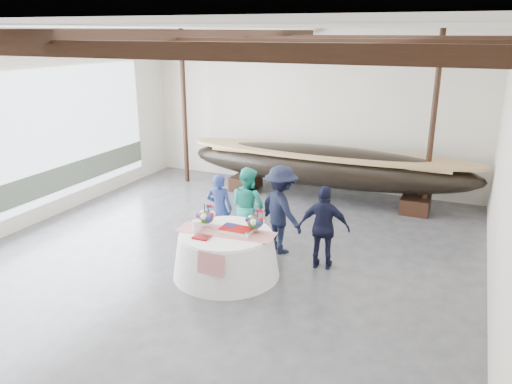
% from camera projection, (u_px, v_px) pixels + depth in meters
% --- Properties ---
extents(floor, '(10.00, 12.00, 0.01)m').
position_uv_depth(floor, '(213.00, 265.00, 9.90)').
color(floor, '#3D3D42').
rests_on(floor, ground).
extents(wall_back, '(10.00, 0.02, 4.50)m').
position_uv_depth(wall_back, '(309.00, 110.00, 14.43)').
color(wall_back, silver).
rests_on(wall_back, ground).
extents(wall_left, '(0.02, 12.00, 4.50)m').
position_uv_depth(wall_left, '(12.00, 134.00, 11.12)').
color(wall_left, silver).
rests_on(wall_left, ground).
extents(wall_right, '(0.02, 12.00, 4.50)m').
position_uv_depth(wall_right, '(509.00, 188.00, 7.29)').
color(wall_right, silver).
rests_on(wall_right, ground).
extents(ceiling, '(10.00, 12.00, 0.01)m').
position_uv_depth(ceiling, '(205.00, 27.00, 8.51)').
color(ceiling, white).
rests_on(ceiling, wall_back).
extents(pavilion_structure, '(9.80, 11.76, 4.50)m').
position_uv_depth(pavilion_structure, '(228.00, 55.00, 9.38)').
color(pavilion_structure, black).
rests_on(pavilion_structure, ground).
extents(open_bay, '(0.03, 7.00, 3.20)m').
position_uv_depth(open_bay, '(51.00, 144.00, 12.10)').
color(open_bay, silver).
rests_on(open_bay, ground).
extents(longboat_display, '(8.00, 1.60, 1.50)m').
position_uv_depth(longboat_display, '(326.00, 166.00, 13.46)').
color(longboat_display, black).
rests_on(longboat_display, ground).
extents(banquet_table, '(2.02, 2.02, 0.86)m').
position_uv_depth(banquet_table, '(226.00, 253.00, 9.42)').
color(banquet_table, white).
rests_on(banquet_table, ground).
extents(tabletop_items, '(1.91, 0.95, 0.40)m').
position_uv_depth(tabletop_items, '(227.00, 223.00, 9.33)').
color(tabletop_items, '#B41215').
rests_on(tabletop_items, banquet_table).
extents(guest_woman_blue, '(0.63, 0.47, 1.57)m').
position_uv_depth(guest_woman_blue, '(219.00, 209.00, 10.74)').
color(guest_woman_blue, navy).
rests_on(guest_woman_blue, ground).
extents(guest_woman_teal, '(1.01, 0.90, 1.71)m').
position_uv_depth(guest_woman_teal, '(248.00, 206.00, 10.68)').
color(guest_woman_teal, teal).
rests_on(guest_woman_teal, ground).
extents(guest_man_left, '(1.38, 1.23, 1.86)m').
position_uv_depth(guest_man_left, '(281.00, 210.00, 10.26)').
color(guest_man_left, black).
rests_on(guest_man_left, ground).
extents(guest_man_right, '(1.03, 0.54, 1.67)m').
position_uv_depth(guest_man_right, '(324.00, 228.00, 9.56)').
color(guest_man_right, black).
rests_on(guest_man_right, ground).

